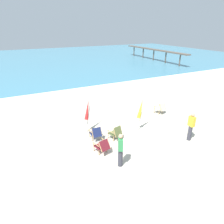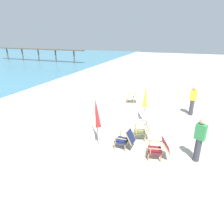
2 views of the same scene
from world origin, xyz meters
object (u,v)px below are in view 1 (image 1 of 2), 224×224
object	(u,v)px
beach_chair_mid_center	(116,132)
umbrella_furled_yellow	(141,109)
umbrella_furled_red	(87,110)
beach_chair_back_right	(161,108)
beach_chair_far_center	(96,133)
person_near_chairs	(120,150)
person_by_waterline	(191,126)
beach_chair_front_left	(102,146)

from	to	relation	value
beach_chair_mid_center	umbrella_furled_yellow	size ratio (longest dim) A/B	0.39
umbrella_furled_yellow	umbrella_furled_red	xyz separation A→B (m)	(-2.81, 1.35, -0.04)
beach_chair_back_right	umbrella_furled_red	world-z (taller)	umbrella_furled_red
beach_chair_far_center	beach_chair_back_right	bearing A→B (deg)	12.12
person_near_chairs	person_by_waterline	size ratio (longest dim) A/B	1.00
beach_chair_front_left	person_near_chairs	distance (m)	1.37
beach_chair_front_left	beach_chair_far_center	distance (m)	1.35
beach_chair_front_left	beach_chair_far_center	xyz separation A→B (m)	(0.22, 1.33, 0.00)
beach_chair_back_right	umbrella_furled_red	bearing A→B (deg)	179.61
person_by_waterline	umbrella_furled_yellow	bearing A→B (deg)	127.84
beach_chair_mid_center	beach_chair_front_left	bearing A→B (deg)	-144.72
umbrella_furled_red	person_by_waterline	world-z (taller)	umbrella_furled_red
umbrella_furled_red	beach_chair_front_left	bearing A→B (deg)	-95.35
person_by_waterline	beach_chair_front_left	bearing A→B (deg)	167.57
beach_chair_mid_center	beach_chair_far_center	bearing A→B (deg)	154.57
beach_chair_far_center	umbrella_furled_yellow	world-z (taller)	umbrella_furled_yellow
beach_chair_mid_center	person_near_chairs	size ratio (longest dim) A/B	0.50
beach_chair_mid_center	umbrella_furled_yellow	distance (m)	2.09
beach_chair_back_right	beach_chair_front_left	bearing A→B (deg)	-156.36
beach_chair_back_right	umbrella_furled_yellow	size ratio (longest dim) A/B	0.39
beach_chair_front_left	umbrella_furled_red	size ratio (longest dim) A/B	0.43
beach_chair_far_center	person_near_chairs	bearing A→B (deg)	-87.88
umbrella_furled_red	person_by_waterline	xyz separation A→B (m)	(4.57, -3.61, -0.48)
umbrella_furled_yellow	person_near_chairs	size ratio (longest dim) A/B	1.28
umbrella_furled_red	person_by_waterline	bearing A→B (deg)	-38.31
beach_chair_back_right	beach_chair_mid_center	xyz separation A→B (m)	(-4.53, -1.66, -0.00)
beach_chair_far_center	person_by_waterline	distance (m)	5.19
beach_chair_far_center	beach_chair_front_left	bearing A→B (deg)	-99.39
beach_chair_back_right	umbrella_furled_red	size ratio (longest dim) A/B	0.41
beach_chair_mid_center	umbrella_furled_red	bearing A→B (deg)	119.85
beach_chair_far_center	person_near_chairs	size ratio (longest dim) A/B	0.48
beach_chair_back_right	person_near_chairs	size ratio (longest dim) A/B	0.50
beach_chair_back_right	umbrella_furled_yellow	world-z (taller)	umbrella_furled_yellow
umbrella_furled_red	beach_chair_back_right	bearing A→B (deg)	-0.39
beach_chair_far_center	beach_chair_back_right	distance (m)	5.64
beach_chair_back_right	person_near_chairs	xyz separation A→B (m)	(-5.42, -3.77, 0.41)
beach_chair_mid_center	person_near_chairs	xyz separation A→B (m)	(-0.89, -2.12, 0.41)
beach_chair_front_left	umbrella_furled_red	xyz separation A→B (m)	(0.24, 2.55, 0.90)
person_near_chairs	beach_chair_mid_center	bearing A→B (deg)	67.09
beach_chair_back_right	beach_chair_mid_center	bearing A→B (deg)	-159.91
person_near_chairs	beach_chair_front_left	bearing A→B (deg)	104.05
beach_chair_front_left	beach_chair_mid_center	distance (m)	1.48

